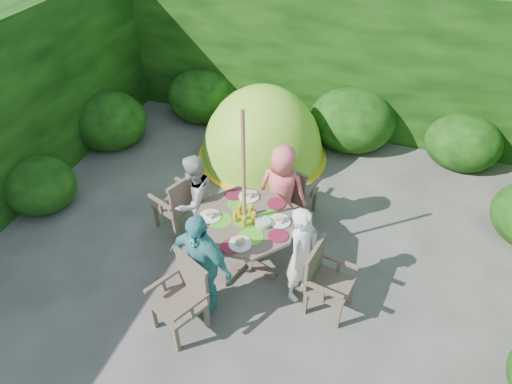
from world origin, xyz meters
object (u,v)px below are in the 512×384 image
(parasol_pole, at_px, (244,196))
(garden_chair_front, at_px, (183,296))
(garden_chair_right, at_px, (324,279))
(dome_tent, at_px, (262,156))
(child_front, at_px, (200,264))
(child_left, at_px, (195,200))
(child_right, at_px, (302,255))
(child_back, at_px, (282,190))
(patio_table, at_px, (245,227))
(garden_chair_left, at_px, (178,202))
(garden_chair_back, at_px, (294,190))

(parasol_pole, distance_m, garden_chair_front, 1.27)
(garden_chair_right, relative_size, dome_tent, 0.34)
(parasol_pole, relative_size, child_front, 1.60)
(garden_chair_right, bearing_deg, parasol_pole, 82.52)
(garden_chair_front, bearing_deg, child_left, 135.62)
(dome_tent, bearing_deg, parasol_pole, -87.66)
(child_right, xyz_separation_m, child_back, (-0.54, 1.00, 0.02))
(patio_table, bearing_deg, garden_chair_right, -17.20)
(garden_chair_left, bearing_deg, garden_chair_right, 94.65)
(garden_chair_back, xyz_separation_m, child_left, (-1.09, -0.83, 0.18))
(garden_chair_right, distance_m, garden_chair_front, 1.55)
(garden_chair_right, height_order, child_left, child_left)
(garden_chair_back, height_order, dome_tent, dome_tent)
(child_right, distance_m, child_front, 1.13)
(child_front, bearing_deg, garden_chair_back, 86.30)
(garden_chair_right, bearing_deg, child_front, 118.57)
(garden_chair_back, relative_size, child_left, 0.67)
(parasol_pole, bearing_deg, garden_chair_back, 73.11)
(patio_table, bearing_deg, garden_chair_back, 73.34)
(garden_chair_front, xyz_separation_m, child_left, (-0.46, 1.29, 0.17))
(garden_chair_back, bearing_deg, dome_tent, -41.34)
(parasol_pole, xyz_separation_m, dome_tent, (-0.56, 2.31, -1.10))
(child_right, bearing_deg, garden_chair_right, -88.68)
(garden_chair_left, relative_size, garden_chair_front, 0.98)
(garden_chair_left, relative_size, child_front, 0.63)
(garden_chair_left, bearing_deg, child_left, 95.91)
(patio_table, xyz_separation_m, child_back, (0.23, 0.77, 0.03))
(garden_chair_front, distance_m, dome_tent, 3.41)
(garden_chair_right, xyz_separation_m, child_back, (-0.83, 1.09, 0.21))
(garden_chair_front, relative_size, dome_tent, 0.36)
(garden_chair_front, bearing_deg, child_right, 63.72)
(garden_chair_front, height_order, child_front, child_front)
(dome_tent, bearing_deg, garden_chair_back, -66.17)
(child_back, relative_size, child_front, 0.96)
(patio_table, xyz_separation_m, dome_tent, (-0.57, 2.31, -0.62))
(patio_table, height_order, garden_chair_right, patio_table)
(garden_chair_right, height_order, child_right, child_right)
(child_front, bearing_deg, parasol_pole, 86.42)
(garden_chair_left, bearing_deg, patio_table, 95.10)
(garden_chair_front, bearing_deg, parasol_pole, 99.89)
(dome_tent, bearing_deg, garden_chair_front, -96.96)
(child_front, bearing_deg, child_right, 41.42)
(patio_table, height_order, child_back, child_back)
(child_back, relative_size, dome_tent, 0.54)
(garden_chair_left, bearing_deg, child_back, 130.87)
(garden_chair_front, relative_size, child_back, 0.67)
(garden_chair_back, distance_m, garden_chair_front, 2.21)
(parasol_pole, distance_m, child_front, 0.90)
(garden_chair_left, height_order, garden_chair_front, garden_chair_front)
(child_left, distance_m, dome_tent, 2.19)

